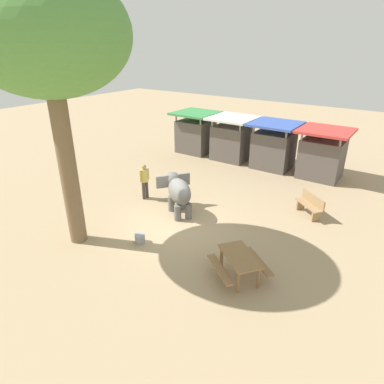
% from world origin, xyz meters
% --- Properties ---
extents(ground_plane, '(60.00, 60.00, 0.00)m').
position_xyz_m(ground_plane, '(0.00, 0.00, 0.00)').
color(ground_plane, tan).
extents(elephant, '(2.07, 1.93, 1.51)m').
position_xyz_m(elephant, '(-0.50, 0.84, 0.96)').
color(elephant, slate).
rests_on(elephant, ground_plane).
extents(person_handler, '(0.32, 0.50, 1.62)m').
position_xyz_m(person_handler, '(-2.50, 1.05, 0.95)').
color(person_handler, '#3F3833').
rests_on(person_handler, ground_plane).
extents(shade_tree_main, '(4.96, 4.55, 8.41)m').
position_xyz_m(shade_tree_main, '(-2.13, -2.88, 6.57)').
color(shade_tree_main, brown).
rests_on(shade_tree_main, ground_plane).
extents(wooden_bench, '(1.35, 1.18, 0.88)m').
position_xyz_m(wooden_bench, '(4.04, 3.68, 0.47)').
color(wooden_bench, '#9E7A51').
rests_on(wooden_bench, ground_plane).
extents(picnic_table_near, '(2.09, 2.09, 0.78)m').
position_xyz_m(picnic_table_near, '(3.54, -1.51, 0.59)').
color(picnic_table_near, olive).
rests_on(picnic_table_near, ground_plane).
extents(market_stall_green, '(2.50, 2.50, 2.52)m').
position_xyz_m(market_stall_green, '(-4.64, 8.19, 1.14)').
color(market_stall_green, '#59514C').
rests_on(market_stall_green, ground_plane).
extents(market_stall_white, '(2.50, 2.50, 2.52)m').
position_xyz_m(market_stall_white, '(-2.04, 8.19, 1.14)').
color(market_stall_white, '#59514C').
rests_on(market_stall_white, ground_plane).
extents(market_stall_blue, '(2.50, 2.50, 2.52)m').
position_xyz_m(market_stall_blue, '(0.56, 8.19, 1.14)').
color(market_stall_blue, '#59514C').
rests_on(market_stall_blue, ground_plane).
extents(market_stall_red, '(2.50, 2.50, 2.52)m').
position_xyz_m(market_stall_red, '(3.16, 8.19, 1.14)').
color(market_stall_red, '#59514C').
rests_on(market_stall_red, ground_plane).
extents(feed_bucket, '(0.36, 0.36, 0.32)m').
position_xyz_m(feed_bucket, '(-0.20, -1.78, 0.16)').
color(feed_bucket, gray).
rests_on(feed_bucket, ground_plane).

